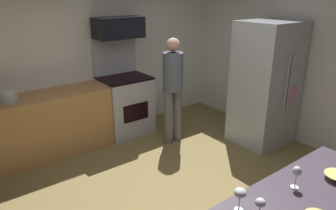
% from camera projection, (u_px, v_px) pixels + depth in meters
% --- Properties ---
extents(ground_plane, '(5.20, 4.80, 0.02)m').
position_uv_depth(ground_plane, '(175.00, 202.00, 3.48)').
color(ground_plane, olive).
extents(wall_back, '(5.20, 0.12, 2.60)m').
position_uv_depth(wall_back, '(82.00, 55.00, 4.77)').
color(wall_back, silver).
rests_on(wall_back, ground).
extents(wall_right, '(0.12, 4.80, 2.60)m').
position_uv_depth(wall_right, '(313.00, 60.00, 4.46)').
color(wall_right, silver).
rests_on(wall_right, ground).
extents(lower_cabinet_run, '(2.40, 0.60, 0.90)m').
position_uv_depth(lower_cabinet_run, '(37.00, 127.00, 4.29)').
color(lower_cabinet_run, '#B8854A').
rests_on(lower_cabinet_run, ground).
extents(oven_range, '(0.76, 0.65, 1.55)m').
position_uv_depth(oven_range, '(125.00, 102.00, 5.06)').
color(oven_range, '#B0B4B8').
rests_on(oven_range, ground).
extents(microwave, '(0.74, 0.38, 0.32)m').
position_uv_depth(microwave, '(119.00, 28.00, 4.71)').
color(microwave, black).
rests_on(microwave, oven_range).
extents(refrigerator, '(0.83, 0.75, 1.85)m').
position_uv_depth(refrigerator, '(265.00, 84.00, 4.60)').
color(refrigerator, '#AFB9C0').
rests_on(refrigerator, ground).
extents(person_cook, '(0.31, 0.30, 1.62)m').
position_uv_depth(person_cook, '(173.00, 86.00, 4.59)').
color(person_cook, slate).
rests_on(person_cook, ground).
extents(wine_glass_near, '(0.06, 0.06, 0.18)m').
position_uv_depth(wine_glass_near, '(297.00, 172.00, 2.18)').
color(wine_glass_near, silver).
rests_on(wine_glass_near, counter_island).
extents(wine_glass_mid, '(0.07, 0.07, 0.15)m').
position_uv_depth(wine_glass_mid, '(260.00, 204.00, 1.88)').
color(wine_glass_mid, silver).
rests_on(wine_glass_mid, counter_island).
extents(wine_glass_far, '(0.08, 0.08, 0.17)m').
position_uv_depth(wine_glass_far, '(240.00, 194.00, 1.95)').
color(wine_glass_far, silver).
rests_on(wine_glass_far, counter_island).
extents(stock_pot, '(0.26, 0.26, 0.17)m').
position_uv_depth(stock_pot, '(6.00, 95.00, 3.93)').
color(stock_pot, '#AEC0B7').
rests_on(stock_pot, lower_cabinet_run).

